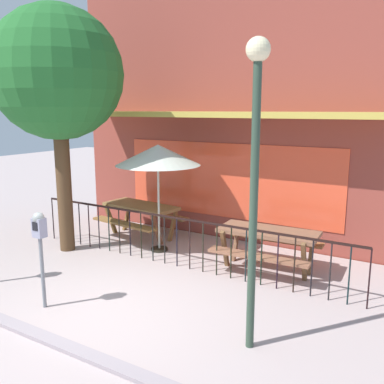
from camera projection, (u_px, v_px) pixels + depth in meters
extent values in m
plane|color=#B09E9D|center=(97.00, 313.00, 6.14)|extent=(40.00, 40.00, 0.00)
cube|color=#581D11|center=(230.00, 235.00, 9.94)|extent=(8.08, 0.54, 0.01)
cube|color=brown|center=(233.00, 109.00, 9.36)|extent=(8.08, 0.50, 5.91)
cube|color=#E54C2D|center=(226.00, 181.00, 9.46)|extent=(5.25, 0.02, 1.70)
cube|color=gold|center=(219.00, 115.00, 8.81)|extent=(6.87, 0.87, 0.12)
cube|color=black|center=(177.00, 218.00, 7.78)|extent=(6.79, 0.04, 0.04)
cylinder|color=black|center=(53.00, 219.00, 9.58)|extent=(0.02, 0.02, 0.95)
cylinder|color=black|center=(62.00, 220.00, 9.44)|extent=(0.02, 0.02, 0.95)
cylinder|color=black|center=(70.00, 222.00, 9.29)|extent=(0.02, 0.02, 0.95)
cylinder|color=black|center=(80.00, 224.00, 9.15)|extent=(0.02, 0.02, 0.95)
cylinder|color=black|center=(89.00, 226.00, 9.01)|extent=(0.02, 0.02, 0.95)
cylinder|color=black|center=(99.00, 227.00, 8.87)|extent=(0.02, 0.02, 0.95)
cylinder|color=black|center=(109.00, 229.00, 8.73)|extent=(0.02, 0.02, 0.95)
cylinder|color=black|center=(119.00, 231.00, 8.58)|extent=(0.02, 0.02, 0.95)
cylinder|color=black|center=(130.00, 233.00, 8.44)|extent=(0.02, 0.02, 0.95)
cylinder|color=black|center=(141.00, 235.00, 8.30)|extent=(0.02, 0.02, 0.95)
cylinder|color=black|center=(153.00, 238.00, 8.16)|extent=(0.02, 0.02, 0.95)
cylinder|color=black|center=(165.00, 240.00, 8.01)|extent=(0.02, 0.02, 0.95)
cylinder|color=black|center=(177.00, 242.00, 7.87)|extent=(0.02, 0.02, 0.95)
cylinder|color=black|center=(190.00, 245.00, 7.73)|extent=(0.02, 0.02, 0.95)
cylinder|color=black|center=(203.00, 247.00, 7.59)|extent=(0.02, 0.02, 0.95)
cylinder|color=black|center=(217.00, 250.00, 7.45)|extent=(0.02, 0.02, 0.95)
cylinder|color=black|center=(231.00, 253.00, 7.30)|extent=(0.02, 0.02, 0.95)
cylinder|color=black|center=(246.00, 256.00, 7.16)|extent=(0.02, 0.02, 0.95)
cylinder|color=black|center=(261.00, 258.00, 7.02)|extent=(0.02, 0.02, 0.95)
cylinder|color=black|center=(278.00, 262.00, 6.88)|extent=(0.02, 0.02, 0.95)
cylinder|color=black|center=(294.00, 265.00, 6.74)|extent=(0.02, 0.02, 0.95)
cylinder|color=black|center=(312.00, 268.00, 6.59)|extent=(0.02, 0.02, 0.95)
cylinder|color=black|center=(330.00, 272.00, 6.45)|extent=(0.02, 0.02, 0.95)
cylinder|color=black|center=(349.00, 275.00, 6.31)|extent=(0.02, 0.02, 0.95)
cylinder|color=black|center=(369.00, 279.00, 6.17)|extent=(0.02, 0.02, 0.95)
cube|color=olive|center=(141.00, 206.00, 9.65)|extent=(1.88, 0.96, 0.07)
cube|color=olive|center=(124.00, 224.00, 9.28)|extent=(1.82, 0.47, 0.05)
cube|color=olive|center=(157.00, 214.00, 10.14)|extent=(1.82, 0.47, 0.05)
cube|color=brown|center=(111.00, 219.00, 9.95)|extent=(0.11, 0.36, 0.78)
cube|color=brown|center=(128.00, 214.00, 10.38)|extent=(0.11, 0.36, 0.78)
cube|color=brown|center=(157.00, 230.00, 9.07)|extent=(0.11, 0.36, 0.78)
cube|color=brown|center=(173.00, 224.00, 9.50)|extent=(0.11, 0.36, 0.78)
cube|color=brown|center=(268.00, 232.00, 7.63)|extent=(1.83, 0.84, 0.07)
cube|color=brown|center=(258.00, 257.00, 7.21)|extent=(1.81, 0.34, 0.05)
cube|color=#945C34|center=(276.00, 239.00, 8.17)|extent=(1.81, 0.34, 0.05)
cube|color=brown|center=(225.00, 249.00, 7.80)|extent=(0.09, 0.35, 0.78)
cube|color=brown|center=(236.00, 241.00, 8.29)|extent=(0.09, 0.35, 0.78)
cube|color=brown|center=(304.00, 263.00, 7.12)|extent=(0.09, 0.35, 0.78)
cube|color=brown|center=(311.00, 253.00, 7.60)|extent=(0.09, 0.35, 0.78)
cylinder|color=black|center=(159.00, 249.00, 8.85)|extent=(0.36, 0.36, 0.05)
cylinder|color=#B7BDA9|center=(159.00, 200.00, 8.64)|extent=(0.04, 0.04, 2.20)
cone|color=beige|center=(158.00, 155.00, 8.46)|extent=(1.74, 1.74, 0.42)
cylinder|color=slate|center=(43.00, 273.00, 6.21)|extent=(0.06, 0.06, 1.11)
cube|color=#8A8AA2|center=(39.00, 228.00, 6.08)|extent=(0.18, 0.14, 0.29)
sphere|color=gray|center=(38.00, 218.00, 6.05)|extent=(0.17, 0.17, 0.17)
cube|color=black|center=(35.00, 226.00, 6.01)|extent=(0.11, 0.01, 0.13)
cylinder|color=#4F3620|center=(64.00, 182.00, 8.63)|extent=(0.31, 0.31, 2.92)
sphere|color=#23642A|center=(57.00, 73.00, 8.21)|extent=(2.63, 2.63, 2.63)
cylinder|color=#2F4334|center=(253.00, 213.00, 4.94)|extent=(0.10, 0.10, 3.47)
sphere|color=beige|center=(258.00, 49.00, 4.57)|extent=(0.28, 0.28, 0.28)
cube|color=gray|center=(49.00, 341.00, 5.39)|extent=(11.32, 0.20, 0.11)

